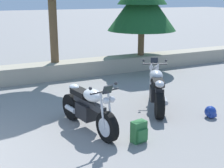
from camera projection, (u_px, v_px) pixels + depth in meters
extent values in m
cylinder|color=black|center=(107.00, 127.00, 6.13)|extent=(0.25, 0.64, 0.62)
cylinder|color=black|center=(72.00, 107.00, 7.25)|extent=(0.29, 0.64, 0.62)
cylinder|color=silver|center=(107.00, 127.00, 6.13)|extent=(0.23, 0.41, 0.38)
cube|color=black|center=(87.00, 111.00, 6.70)|extent=(0.40, 0.53, 0.34)
cube|color=#2D2D30|center=(89.00, 103.00, 6.57)|extent=(0.34, 1.11, 0.12)
ellipsoid|color=white|center=(93.00, 95.00, 6.39)|extent=(0.43, 0.57, 0.26)
cube|color=black|center=(81.00, 92.00, 6.78)|extent=(0.36, 0.60, 0.12)
ellipsoid|color=white|center=(74.00, 88.00, 7.00)|extent=(0.27, 0.31, 0.16)
cylinder|color=#2D2D30|center=(105.00, 91.00, 5.99)|extent=(0.66, 0.15, 0.04)
sphere|color=silver|center=(112.00, 99.00, 5.96)|extent=(0.13, 0.13, 0.13)
sphere|color=silver|center=(106.00, 101.00, 5.88)|extent=(0.13, 0.13, 0.13)
cube|color=#26282D|center=(108.00, 89.00, 5.90)|extent=(0.21, 0.13, 0.18)
cylinder|color=silver|center=(71.00, 109.00, 6.96)|extent=(0.18, 0.39, 0.11)
cylinder|color=silver|center=(110.00, 108.00, 6.11)|extent=(0.07, 0.17, 0.73)
cylinder|color=silver|center=(102.00, 110.00, 6.01)|extent=(0.07, 0.17, 0.73)
sphere|color=#2D2D30|center=(116.00, 83.00, 6.16)|extent=(0.07, 0.07, 0.07)
sphere|color=#2D2D30|center=(90.00, 88.00, 5.83)|extent=(0.07, 0.07, 0.07)
cylinder|color=black|center=(153.00, 88.00, 8.67)|extent=(0.41, 0.62, 0.62)
cylinder|color=black|center=(159.00, 106.00, 7.28)|extent=(0.44, 0.63, 0.62)
cylinder|color=silver|center=(153.00, 88.00, 8.67)|extent=(0.32, 0.42, 0.38)
cube|color=black|center=(157.00, 93.00, 7.90)|extent=(0.50, 0.57, 0.34)
cube|color=#2D2D30|center=(156.00, 85.00, 7.94)|extent=(0.63, 1.04, 0.12)
ellipsoid|color=#BCBCC1|center=(156.00, 75.00, 8.03)|extent=(0.54, 0.62, 0.26)
cube|color=black|center=(158.00, 82.00, 7.58)|extent=(0.49, 0.62, 0.12)
ellipsoid|color=#BCBCC1|center=(160.00, 84.00, 7.28)|extent=(0.32, 0.35, 0.16)
cylinder|color=#2D2D30|center=(155.00, 64.00, 8.39)|extent=(0.60, 0.33, 0.04)
sphere|color=silver|center=(151.00, 68.00, 8.57)|extent=(0.13, 0.13, 0.13)
sphere|color=silver|center=(156.00, 68.00, 8.57)|extent=(0.13, 0.13, 0.13)
cube|color=#26282D|center=(154.00, 61.00, 8.47)|extent=(0.22, 0.18, 0.18)
cylinder|color=silver|center=(165.00, 101.00, 7.50)|extent=(0.27, 0.39, 0.11)
cylinder|color=silver|center=(151.00, 76.00, 8.53)|extent=(0.11, 0.17, 0.73)
cylinder|color=silver|center=(157.00, 76.00, 8.53)|extent=(0.11, 0.17, 0.73)
sphere|color=#2D2D30|center=(144.00, 61.00, 8.34)|extent=(0.07, 0.07, 0.07)
sphere|color=#2D2D30|center=(166.00, 61.00, 8.32)|extent=(0.07, 0.07, 0.07)
cube|color=#2D6B38|center=(139.00, 132.00, 6.13)|extent=(0.33, 0.23, 0.44)
cube|color=#2D6B38|center=(143.00, 135.00, 6.05)|extent=(0.25, 0.09, 0.24)
ellipsoid|color=#2D6B38|center=(139.00, 122.00, 6.07)|extent=(0.31, 0.22, 0.08)
cube|color=#193A1E|center=(138.00, 128.00, 6.25)|extent=(0.05, 0.04, 0.37)
cube|color=#193A1E|center=(132.00, 130.00, 6.16)|extent=(0.05, 0.04, 0.37)
sphere|color=navy|center=(210.00, 112.00, 7.40)|extent=(0.28, 0.28, 0.28)
ellipsoid|color=black|center=(213.00, 112.00, 7.33)|extent=(0.23, 0.06, 0.12)
cube|color=navy|center=(212.00, 115.00, 7.35)|extent=(0.20, 0.08, 0.08)
cylinder|color=brown|center=(53.00, 26.00, 10.58)|extent=(0.28, 0.28, 2.55)
cylinder|color=brown|center=(141.00, 39.00, 12.06)|extent=(0.24, 0.24, 1.30)
cone|color=#194C23|center=(142.00, 7.00, 11.73)|extent=(2.63, 2.63, 1.77)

